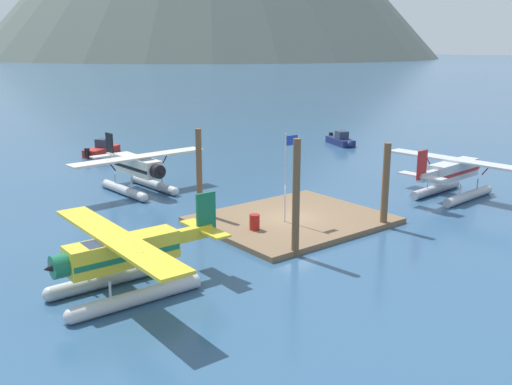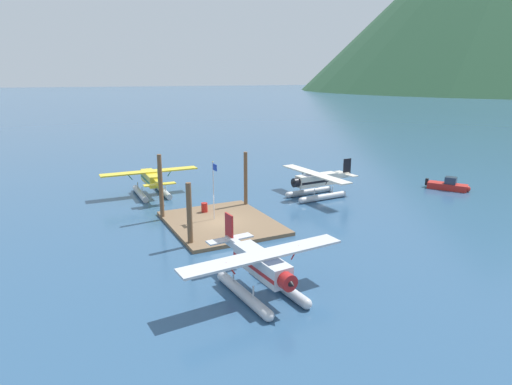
% 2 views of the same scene
% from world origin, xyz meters
% --- Properties ---
extents(ground_plane, '(1200.00, 1200.00, 0.00)m').
position_xyz_m(ground_plane, '(0.00, 0.00, 0.00)').
color(ground_plane, '#2D5175').
extents(dock_platform, '(10.58, 8.75, 0.30)m').
position_xyz_m(dock_platform, '(0.00, 0.00, 0.15)').
color(dock_platform, brown).
rests_on(dock_platform, ground).
extents(piling_near_left, '(0.38, 0.38, 6.00)m').
position_xyz_m(piling_near_left, '(-3.66, -4.26, 3.00)').
color(piling_near_left, brown).
rests_on(piling_near_left, ground).
extents(piling_near_right, '(0.41, 0.41, 4.99)m').
position_xyz_m(piling_near_right, '(3.60, -3.99, 2.49)').
color(piling_near_right, brown).
rests_on(piling_near_right, ground).
extents(piling_far_left, '(0.36, 0.36, 5.55)m').
position_xyz_m(piling_far_left, '(-3.85, 4.20, 2.77)').
color(piling_far_left, brown).
rests_on(piling_far_left, ground).
extents(flagpole, '(0.95, 0.10, 5.23)m').
position_xyz_m(flagpole, '(-0.74, -0.32, 3.60)').
color(flagpole, silver).
rests_on(flagpole, dock_platform).
extents(fuel_drum, '(0.62, 0.62, 0.88)m').
position_xyz_m(fuel_drum, '(-3.20, -0.39, 0.74)').
color(fuel_drum, '#AD1E19').
rests_on(fuel_drum, dock_platform).
extents(seaplane_yellow_port_aft, '(7.98, 10.42, 3.84)m').
position_xyz_m(seaplane_yellow_port_aft, '(-12.49, -3.14, 1.58)').
color(seaplane_yellow_port_aft, '#B7BABF').
rests_on(seaplane_yellow_port_aft, ground).
extents(seaplane_silver_stbd_aft, '(7.97, 10.47, 3.84)m').
position_xyz_m(seaplane_silver_stbd_aft, '(12.78, -2.59, 1.58)').
color(seaplane_silver_stbd_aft, '#B7BABF').
rests_on(seaplane_silver_stbd_aft, ground).
extents(seaplane_cream_bow_left, '(10.46, 7.98, 3.84)m').
position_xyz_m(seaplane_cream_bow_left, '(-3.74, 12.50, 1.58)').
color(seaplane_cream_bow_left, '#B7BABF').
rests_on(seaplane_cream_bow_left, ground).
extents(boat_red_open_north, '(4.37, 3.45, 1.50)m').
position_xyz_m(boat_red_open_north, '(0.34, 28.07, 0.49)').
color(boat_red_open_north, '#B2231E').
rests_on(boat_red_open_north, ground).
extents(boat_navy_open_east, '(2.84, 4.68, 1.50)m').
position_xyz_m(boat_navy_open_east, '(22.63, 17.26, 0.49)').
color(boat_navy_open_east, navy).
rests_on(boat_navy_open_east, ground).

